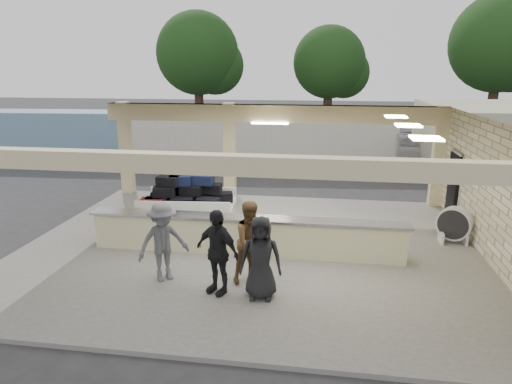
% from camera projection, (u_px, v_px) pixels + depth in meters
% --- Properties ---
extents(ground, '(120.00, 120.00, 0.00)m').
position_uv_depth(ground, '(249.00, 249.00, 12.35)').
color(ground, '#2C2C2F').
rests_on(ground, ground).
extents(pavilion, '(12.01, 10.00, 3.55)m').
position_uv_depth(pavilion, '(260.00, 195.00, 12.60)').
color(pavilion, slate).
rests_on(pavilion, ground).
extents(baggage_counter, '(8.20, 0.58, 0.98)m').
position_uv_depth(baggage_counter, '(245.00, 235.00, 11.72)').
color(baggage_counter, beige).
rests_on(baggage_counter, pavilion).
extents(luggage_cart, '(2.86, 1.93, 1.58)m').
position_uv_depth(luggage_cart, '(187.00, 198.00, 13.59)').
color(luggage_cart, white).
rests_on(luggage_cart, pavilion).
extents(drum_fan, '(0.95, 0.72, 1.02)m').
position_uv_depth(drum_fan, '(454.00, 224.00, 12.39)').
color(drum_fan, white).
rests_on(drum_fan, pavilion).
extents(baggage_handler, '(0.57, 0.74, 1.78)m').
position_uv_depth(baggage_handler, '(208.00, 194.00, 14.06)').
color(baggage_handler, orange).
rests_on(baggage_handler, pavilion).
extents(passenger_a, '(0.95, 0.88, 1.85)m').
position_uv_depth(passenger_a, '(252.00, 242.00, 10.06)').
color(passenger_a, brown).
rests_on(passenger_a, pavilion).
extents(passenger_b, '(1.14, 0.83, 1.84)m').
position_uv_depth(passenger_b, '(217.00, 252.00, 9.54)').
color(passenger_b, black).
rests_on(passenger_b, pavilion).
extents(passenger_c, '(1.17, 1.06, 1.81)m').
position_uv_depth(passenger_c, '(163.00, 242.00, 10.12)').
color(passenger_c, '#515257').
rests_on(passenger_c, pavilion).
extents(passenger_d, '(0.89, 0.41, 1.77)m').
position_uv_depth(passenger_d, '(261.00, 258.00, 9.33)').
color(passenger_d, black).
rests_on(passenger_d, pavilion).
extents(car_white_a, '(5.84, 3.65, 1.55)m').
position_uv_depth(car_white_a, '(410.00, 150.00, 22.99)').
color(car_white_a, silver).
rests_on(car_white_a, ground).
extents(car_dark, '(4.19, 3.72, 1.39)m').
position_uv_depth(car_dark, '(423.00, 145.00, 24.96)').
color(car_dark, black).
rests_on(car_dark, ground).
extents(container_white, '(12.78, 3.68, 2.73)m').
position_uv_depth(container_white, '(262.00, 139.00, 22.39)').
color(container_white, silver).
rests_on(container_white, ground).
extents(container_blue, '(10.10, 2.96, 2.59)m').
position_uv_depth(container_blue, '(72.00, 136.00, 23.85)').
color(container_blue, '#7396B8').
rests_on(container_blue, ground).
extents(tree_left, '(6.60, 6.30, 9.00)m').
position_uv_depth(tree_left, '(202.00, 57.00, 35.05)').
color(tree_left, '#382619').
rests_on(tree_left, ground).
extents(tree_mid, '(6.00, 5.60, 8.00)m').
position_uv_depth(tree_mid, '(333.00, 65.00, 35.67)').
color(tree_mid, '#382619').
rests_on(tree_mid, ground).
extents(tree_right, '(7.20, 7.00, 10.00)m').
position_uv_depth(tree_right, '(504.00, 47.00, 32.63)').
color(tree_right, '#382619').
rests_on(tree_right, ground).
extents(adjacent_building, '(6.00, 8.00, 3.20)m').
position_uv_depth(adjacent_building, '(499.00, 142.00, 20.08)').
color(adjacent_building, beige).
rests_on(adjacent_building, ground).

